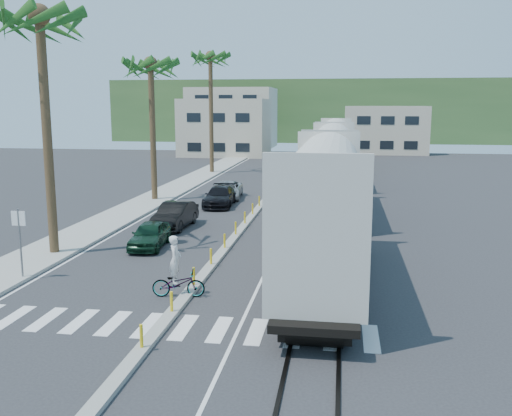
# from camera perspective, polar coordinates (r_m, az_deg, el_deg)

# --- Properties ---
(ground) EXTENTS (140.00, 140.00, 0.00)m
(ground) POSITION_cam_1_polar(r_m,az_deg,el_deg) (21.09, -7.61, -9.63)
(ground) COLOR #28282B
(ground) RESTS_ON ground
(sidewalk) EXTENTS (3.00, 90.00, 0.15)m
(sidewalk) POSITION_cam_1_polar(r_m,az_deg,el_deg) (46.78, -9.15, 1.43)
(sidewalk) COLOR gray
(sidewalk) RESTS_ON ground
(rails) EXTENTS (1.56, 100.00, 0.06)m
(rails) POSITION_cam_1_polar(r_m,az_deg,el_deg) (47.57, 7.69, 1.56)
(rails) COLOR black
(rails) RESTS_ON ground
(median) EXTENTS (0.45, 60.00, 0.85)m
(median) POSITION_cam_1_polar(r_m,az_deg,el_deg) (40.02, 0.32, 0.10)
(median) COLOR gray
(median) RESTS_ON ground
(crosswalk) EXTENTS (14.00, 2.20, 0.01)m
(crosswalk) POSITION_cam_1_polar(r_m,az_deg,el_deg) (19.31, -9.29, -11.57)
(crosswalk) COLOR silver
(crosswalk) RESTS_ON ground
(lane_markings) EXTENTS (9.42, 90.00, 0.01)m
(lane_markings) POSITION_cam_1_polar(r_m,az_deg,el_deg) (45.28, -1.46, 1.18)
(lane_markings) COLOR silver
(lane_markings) RESTS_ON ground
(freight_train) EXTENTS (3.00, 60.94, 5.85)m
(freight_train) POSITION_cam_1_polar(r_m,az_deg,el_deg) (42.99, 7.68, 4.51)
(freight_train) COLOR beige
(freight_train) RESTS_ON ground
(palm_trees) EXTENTS (3.50, 37.20, 13.75)m
(palm_trees) POSITION_cam_1_polar(r_m,az_deg,el_deg) (44.09, -9.97, 14.87)
(palm_trees) COLOR brown
(palm_trees) RESTS_ON ground
(street_sign) EXTENTS (0.60, 0.08, 3.00)m
(street_sign) POSITION_cam_1_polar(r_m,az_deg,el_deg) (25.23, -22.57, -2.37)
(street_sign) COLOR slate
(street_sign) RESTS_ON ground
(buildings) EXTENTS (38.00, 27.00, 10.00)m
(buildings) POSITION_cam_1_polar(r_m,az_deg,el_deg) (91.52, 1.00, 8.51)
(buildings) COLOR #BAAA94
(buildings) RESTS_ON ground
(hillside) EXTENTS (80.00, 20.00, 12.00)m
(hillside) POSITION_cam_1_polar(r_m,az_deg,el_deg) (119.17, 5.94, 9.65)
(hillside) COLOR #385628
(hillside) RESTS_ON ground
(car_lead) EXTENTS (2.08, 4.09, 1.32)m
(car_lead) POSITION_cam_1_polar(r_m,az_deg,el_deg) (29.42, -10.57, -2.65)
(car_lead) COLOR #10311F
(car_lead) RESTS_ON ground
(car_second) EXTENTS (1.94, 4.68, 1.50)m
(car_second) POSITION_cam_1_polar(r_m,az_deg,el_deg) (33.85, -8.11, -0.73)
(car_second) COLOR black
(car_second) RESTS_ON ground
(car_third) EXTENTS (2.44, 5.03, 1.40)m
(car_third) POSITION_cam_1_polar(r_m,az_deg,el_deg) (40.83, -3.64, 1.16)
(car_third) COLOR black
(car_third) RESTS_ON ground
(car_rear) EXTENTS (3.05, 5.18, 1.33)m
(car_rear) POSITION_cam_1_polar(r_m,az_deg,el_deg) (44.27, -2.94, 1.83)
(car_rear) COLOR #B6B9BB
(car_rear) RESTS_ON ground
(cyclist) EXTENTS (1.18, 2.16, 2.37)m
(cyclist) POSITION_cam_1_polar(r_m,az_deg,el_deg) (21.77, -7.84, -6.90)
(cyclist) COLOR #9EA0A5
(cyclist) RESTS_ON ground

